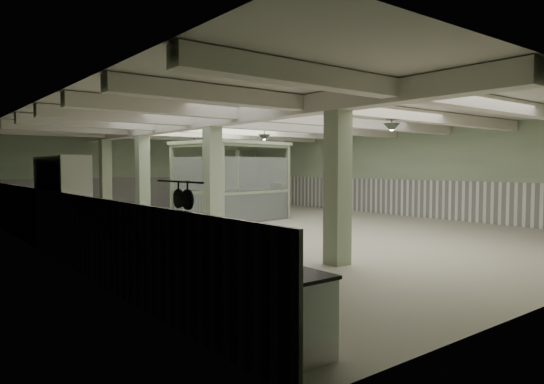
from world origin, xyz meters
TOP-DOWN VIEW (x-y plane):
  - floor at (0.00, 0.00)m, footprint 20.00×20.00m
  - ceiling at (0.00, 0.00)m, footprint 14.00×20.00m
  - wall_back at (0.00, 10.00)m, footprint 14.00×0.02m
  - wall_left at (-7.00, 0.00)m, footprint 0.02×20.00m
  - wall_right at (7.00, 0.00)m, footprint 0.02×20.00m
  - wainscot_left at (-6.97, 0.00)m, footprint 0.05×19.90m
  - wainscot_right at (6.97, 0.00)m, footprint 0.05×19.90m
  - wainscot_back at (0.00, 9.97)m, footprint 13.90×0.05m
  - girder at (-2.50, 0.00)m, footprint 0.45×19.90m
  - beam_a at (0.00, -7.50)m, footprint 13.90×0.35m
  - beam_b at (0.00, -5.00)m, footprint 13.90×0.35m
  - beam_c at (0.00, -2.50)m, footprint 13.90×0.35m
  - beam_d at (0.00, 0.00)m, footprint 13.90×0.35m
  - beam_e at (0.00, 2.50)m, footprint 13.90×0.35m
  - beam_f at (0.00, 5.00)m, footprint 13.90×0.35m
  - beam_g at (0.00, 7.50)m, footprint 13.90×0.35m
  - column_a at (-2.50, -6.00)m, footprint 0.42×0.42m
  - column_b at (-2.50, -1.00)m, footprint 0.42×0.42m
  - column_c at (-2.50, 4.00)m, footprint 0.42×0.42m
  - column_d at (-2.50, 8.00)m, footprint 0.42×0.42m
  - hook_rail at (-6.93, -7.60)m, footprint 0.02×1.20m
  - pendant_front at (0.50, -5.00)m, footprint 0.44×0.44m
  - pendant_mid at (0.50, 0.50)m, footprint 0.44×0.44m
  - pendant_back at (0.50, 5.50)m, footprint 0.44×0.44m
  - prep_counter at (-6.54, -7.00)m, footprint 0.90×5.17m
  - pitcher_near at (-6.37, -6.92)m, footprint 0.25×0.27m
  - pitcher_far at (-6.40, -9.08)m, footprint 0.24×0.26m
  - veg_colander at (-6.45, -8.28)m, footprint 0.61×0.61m
  - orange_bowl at (-6.41, -7.31)m, footprint 0.29×0.29m
  - skillet_near at (-6.88, -7.73)m, footprint 0.03×0.26m
  - skillet_far at (-6.88, -7.49)m, footprint 0.03×0.24m
  - walkin_cooler at (-6.62, -1.05)m, footprint 1.01×2.60m
  - guard_booth at (0.48, 2.62)m, footprint 4.14×3.67m
  - filing_cabinet at (2.50, 2.09)m, footprint 0.53×0.69m

SIDE VIEW (x-z plane):
  - floor at x=0.00m, z-range 0.00..0.00m
  - prep_counter at x=-6.54m, z-range 0.01..0.92m
  - filing_cabinet at x=2.50m, z-range 0.00..1.38m
  - wainscot_left at x=-6.97m, z-range 0.00..1.50m
  - wainscot_right at x=6.97m, z-range 0.00..1.50m
  - wainscot_back at x=0.00m, z-range 0.00..1.50m
  - orange_bowl at x=-6.41m, z-range 0.90..0.98m
  - veg_colander at x=-6.45m, z-range 0.90..1.11m
  - pitcher_far at x=-6.40m, z-range 0.90..1.18m
  - pitcher_near at x=-6.37m, z-range 0.90..1.19m
  - walkin_cooler at x=-6.62m, z-range 0.00..2.38m
  - skillet_near at x=-6.88m, z-range 1.50..1.76m
  - skillet_far at x=-6.88m, z-range 1.51..1.75m
  - wall_back at x=0.00m, z-range 0.00..3.60m
  - wall_left at x=-7.00m, z-range 0.00..3.60m
  - wall_right at x=7.00m, z-range 0.00..3.60m
  - column_a at x=-2.50m, z-range 0.00..3.60m
  - column_b at x=-2.50m, z-range 0.00..3.60m
  - column_c at x=-2.50m, z-range 0.00..3.60m
  - column_d at x=-2.50m, z-range 0.00..3.60m
  - hook_rail at x=-6.93m, z-range 1.84..1.86m
  - guard_booth at x=0.48m, z-range 0.48..3.45m
  - pendant_front at x=0.50m, z-range 2.94..3.16m
  - pendant_mid at x=0.50m, z-range 2.94..3.16m
  - pendant_back at x=0.50m, z-range 2.94..3.16m
  - girder at x=-2.50m, z-range 3.18..3.58m
  - beam_a at x=0.00m, z-range 3.26..3.58m
  - beam_b at x=0.00m, z-range 3.26..3.58m
  - beam_c at x=0.00m, z-range 3.26..3.58m
  - beam_d at x=0.00m, z-range 3.26..3.58m
  - beam_e at x=0.00m, z-range 3.26..3.58m
  - beam_f at x=0.00m, z-range 3.26..3.58m
  - beam_g at x=0.00m, z-range 3.26..3.58m
  - ceiling at x=0.00m, z-range 3.59..3.61m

